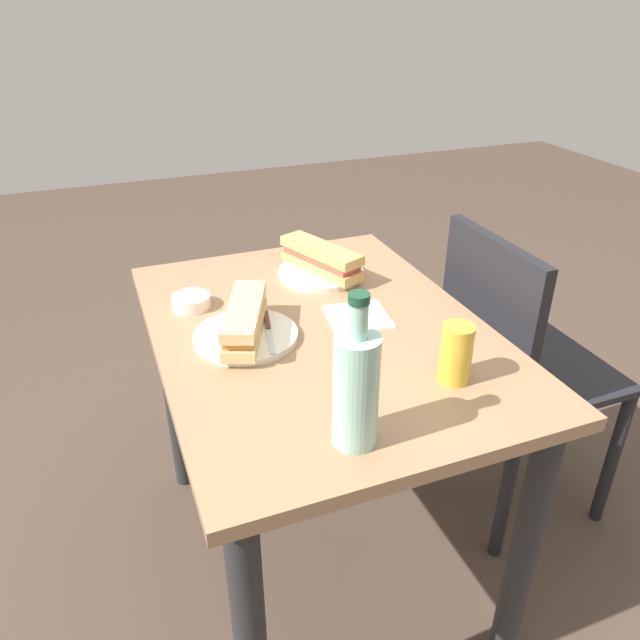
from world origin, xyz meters
The scene contains 13 objects.
ground_plane centered at (0.00, 0.00, 0.00)m, with size 8.00×8.00×0.00m, color #47382D.
dining_table centered at (0.00, 0.00, 0.60)m, with size 0.98×0.72×0.73m.
chair_far centered at (0.00, 0.56, 0.51)m, with size 0.40×0.40×0.88m.
plate_near centered at (-0.01, -0.17, 0.74)m, with size 0.23×0.23×0.01m, color silver.
baguette_sandwich_near centered at (-0.01, -0.17, 0.78)m, with size 0.26×0.16×0.07m.
knife_near centered at (-0.01, -0.12, 0.75)m, with size 0.18×0.05×0.01m.
plate_far centered at (-0.26, 0.11, 0.74)m, with size 0.23×0.23×0.01m, color silver.
baguette_sandwich_far centered at (-0.26, 0.11, 0.78)m, with size 0.26×0.16×0.07m.
knife_far centered at (-0.29, 0.15, 0.75)m, with size 0.17×0.07×0.01m.
water_bottle centered at (0.38, -0.09, 0.84)m, with size 0.08×0.08×0.28m.
beer_glass centered at (0.28, 0.17, 0.79)m, with size 0.06×0.06×0.12m, color gold.
olive_bowl centered at (-0.21, -0.25, 0.75)m, with size 0.09×0.09×0.03m, color silver.
paper_napkin centered at (-0.01, 0.10, 0.73)m, with size 0.14×0.14×0.00m, color white.
Camera 1 is at (1.10, -0.43, 1.40)m, focal length 33.98 mm.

